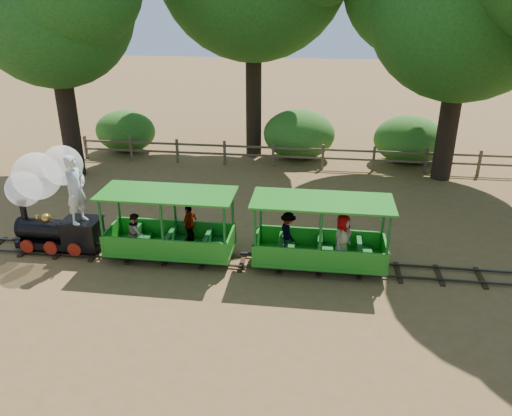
# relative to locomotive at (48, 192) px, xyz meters

# --- Properties ---
(ground) EXTENTS (90.00, 90.00, 0.00)m
(ground) POSITION_rel_locomotive_xyz_m (6.16, -0.06, -1.71)
(ground) COLOR olive
(ground) RESTS_ON ground
(track) EXTENTS (22.00, 1.00, 0.10)m
(track) POSITION_rel_locomotive_xyz_m (6.16, -0.06, -1.65)
(track) COLOR #3F3D3A
(track) RESTS_ON ground
(locomotive) EXTENTS (2.63, 1.24, 3.03)m
(locomotive) POSITION_rel_locomotive_xyz_m (0.00, 0.00, 0.00)
(locomotive) COLOR black
(locomotive) RESTS_ON ground
(carriage_front) EXTENTS (3.46, 1.41, 1.80)m
(carriage_front) POSITION_rel_locomotive_xyz_m (3.19, -0.07, -0.97)
(carriage_front) COLOR #22871D
(carriage_front) RESTS_ON track
(carriage_rear) EXTENTS (3.46, 1.41, 1.80)m
(carriage_rear) POSITION_rel_locomotive_xyz_m (7.12, -0.07, -0.93)
(carriage_rear) COLOR #22871D
(carriage_rear) RESTS_ON track
(fence) EXTENTS (18.10, 0.10, 1.00)m
(fence) POSITION_rel_locomotive_xyz_m (6.16, 7.94, -1.13)
(fence) COLOR brown
(fence) RESTS_ON ground
(shrub_west) EXTENTS (2.66, 2.05, 1.84)m
(shrub_west) POSITION_rel_locomotive_xyz_m (-1.53, 9.24, -0.79)
(shrub_west) COLOR #2D6B1E
(shrub_west) RESTS_ON ground
(shrub_mid_w) EXTENTS (3.01, 2.32, 2.09)m
(shrub_mid_w) POSITION_rel_locomotive_xyz_m (6.12, 9.24, -0.67)
(shrub_mid_w) COLOR #2D6B1E
(shrub_mid_w) RESTS_ON ground
(shrub_mid_e) EXTENTS (2.18, 1.68, 1.51)m
(shrub_mid_e) POSITION_rel_locomotive_xyz_m (11.12, 9.24, -0.96)
(shrub_mid_e) COLOR #2D6B1E
(shrub_mid_e) RESTS_ON ground
(shrub_east) EXTENTS (2.85, 2.19, 1.97)m
(shrub_east) POSITION_rel_locomotive_xyz_m (10.64, 9.24, -0.73)
(shrub_east) COLOR #2D6B1E
(shrub_east) RESTS_ON ground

